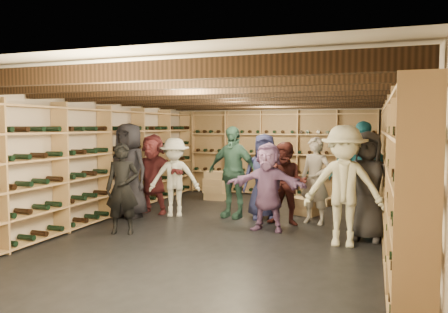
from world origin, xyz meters
name	(u,v)px	position (x,y,z in m)	size (l,w,h in m)	color
ground	(234,228)	(0.00, 0.00, 0.00)	(8.00, 8.00, 0.00)	black
walls	(234,159)	(0.00, 0.00, 1.20)	(5.52, 8.02, 2.40)	#C5B099
ceiling	(234,88)	(0.00, 0.00, 2.40)	(5.50, 8.00, 0.01)	beige
ceiling_joists	(234,96)	(0.00, 0.00, 2.26)	(5.40, 7.12, 0.18)	black
wine_rack_left	(105,162)	(-2.57, 0.00, 1.08)	(0.32, 7.50, 2.15)	tan
wine_rack_right	(394,171)	(2.57, 0.00, 1.08)	(0.32, 7.50, 2.15)	tan
wine_rack_back	(280,153)	(0.00, 3.83, 1.07)	(4.70, 0.30, 2.15)	tan
crate_stack_left	(215,186)	(-1.30, 2.62, 0.34)	(0.51, 0.34, 0.68)	tan
crate_stack_right	(304,206)	(0.99, 1.54, 0.17)	(0.59, 0.50, 0.34)	tan
crate_loose	(321,201)	(1.17, 2.76, 0.09)	(0.50, 0.33, 0.17)	tan
person_0	(129,170)	(-2.18, 0.21, 0.91)	(0.89, 0.58, 1.82)	black
person_1	(122,189)	(-1.60, -0.95, 0.74)	(0.54, 0.35, 1.48)	black
person_3	(344,186)	(1.86, -0.54, 0.89)	(1.14, 0.66, 1.77)	beige
person_4	(361,177)	(2.07, 0.45, 0.92)	(1.08, 0.45, 1.84)	#1F6E82
person_5	(153,174)	(-1.94, 0.70, 0.80)	(1.49, 0.47, 1.60)	maroon
person_6	(264,176)	(0.31, 0.93, 0.81)	(0.79, 0.51, 1.62)	#1E2147
person_7	(315,180)	(1.28, 0.82, 0.78)	(0.57, 0.37, 1.57)	gray
person_8	(287,184)	(0.82, 0.52, 0.74)	(0.72, 0.56, 1.48)	#4A1C19
person_9	(174,177)	(-1.40, 0.58, 0.76)	(0.99, 0.57, 1.53)	beige
person_10	(232,172)	(-0.30, 0.85, 0.88)	(1.03, 0.43, 1.76)	#2B4F40
person_11	(268,187)	(0.60, 0.02, 0.74)	(1.38, 0.44, 1.48)	slate
person_12	(367,186)	(2.18, -0.09, 0.84)	(0.82, 0.54, 1.69)	#302F34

